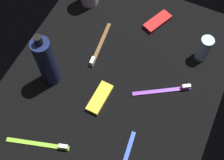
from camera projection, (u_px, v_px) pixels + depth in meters
ground_plane at (112, 85)px, 94.57cm from camera, size 84.00×64.00×1.20cm
lotion_bottle at (46, 62)px, 86.47cm from camera, size 5.40×5.40×21.77cm
deodorant_stick at (204, 49)px, 94.69cm from camera, size 4.03×4.03×9.23cm
toothbrush_brown at (99, 46)px, 99.88cm from camera, size 18.02×3.20×2.10cm
toothbrush_lime at (41, 144)px, 84.71cm from camera, size 6.38×17.57×2.10cm
toothbrush_purple at (165, 90)px, 92.48cm from camera, size 10.59×15.88×2.10cm
snack_bar_yellow at (100, 98)px, 91.10cm from camera, size 10.54×4.38×1.50cm
snack_bar_red at (157, 22)px, 104.43cm from camera, size 11.13×7.84×1.50cm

